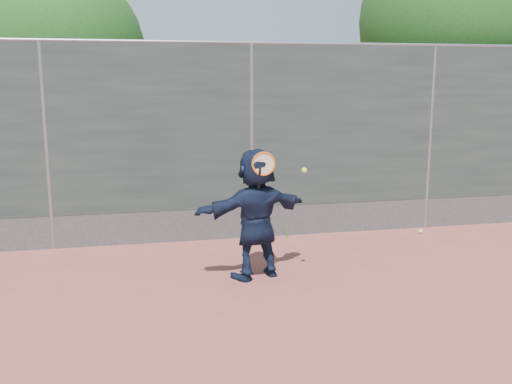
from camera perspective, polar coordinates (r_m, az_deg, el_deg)
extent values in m
plane|color=#9E4C42|center=(5.91, 6.63, -13.57)|extent=(80.00, 80.00, 0.00)
imported|color=#131D36|center=(7.11, 0.00, -2.17)|extent=(1.60, 0.92, 1.65)
sphere|color=#F9F737|center=(9.67, 16.14, -3.80)|extent=(0.07, 0.07, 0.07)
cube|color=#38423D|center=(8.78, -0.44, 6.53)|extent=(20.00, 0.04, 2.50)
cube|color=slate|center=(9.02, -0.43, -3.01)|extent=(20.00, 0.03, 0.50)
cylinder|color=gray|center=(8.76, -0.45, 14.70)|extent=(20.00, 0.05, 0.05)
cylinder|color=gray|center=(8.71, -20.21, 4.15)|extent=(0.06, 0.06, 3.00)
cylinder|color=gray|center=(8.80, -0.44, 4.91)|extent=(0.06, 0.06, 3.00)
cylinder|color=gray|center=(9.85, 16.99, 5.10)|extent=(0.06, 0.06, 3.00)
torus|color=orange|center=(6.80, 0.76, 2.83)|extent=(0.29, 0.03, 0.29)
cylinder|color=beige|center=(6.80, 0.76, 2.83)|extent=(0.25, 0.01, 0.25)
cylinder|color=black|center=(6.84, 0.31, 1.18)|extent=(0.03, 0.13, 0.33)
sphere|color=#F9F737|center=(6.88, 4.85, 2.18)|extent=(0.07, 0.07, 0.07)
cylinder|color=#382314|center=(12.51, 18.13, 5.32)|extent=(0.28, 0.28, 2.60)
sphere|color=#23561C|center=(12.50, 18.79, 15.80)|extent=(3.60, 3.60, 3.60)
sphere|color=#23561C|center=(13.02, 21.03, 13.86)|extent=(2.52, 2.52, 2.52)
cylinder|color=#382314|center=(11.71, -18.08, 3.97)|extent=(0.28, 0.28, 2.20)
sphere|color=#23561C|center=(11.65, -18.67, 13.40)|extent=(3.00, 3.00, 3.00)
sphere|color=#23561C|center=(11.79, -15.51, 12.08)|extent=(2.10, 2.10, 2.10)
cone|color=#387226|center=(8.99, 1.29, -3.85)|extent=(0.03, 0.03, 0.26)
cone|color=#387226|center=(9.08, 3.11, -3.59)|extent=(0.03, 0.03, 0.30)
cone|color=#387226|center=(8.91, -0.87, -4.13)|extent=(0.03, 0.03, 0.22)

